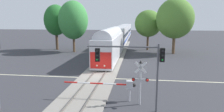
% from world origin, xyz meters
% --- Properties ---
extents(ground_plane, '(220.00, 220.00, 0.00)m').
position_xyz_m(ground_plane, '(0.00, 0.00, 0.00)').
color(ground_plane, '#333338').
extents(road_centre_stripe, '(44.00, 0.20, 0.01)m').
position_xyz_m(road_centre_stripe, '(0.00, 0.00, 0.00)').
color(road_centre_stripe, beige).
rests_on(road_centre_stripe, ground).
extents(railway_track, '(4.40, 80.00, 0.32)m').
position_xyz_m(railway_track, '(0.00, 0.00, 0.10)').
color(railway_track, gray).
rests_on(railway_track, ground).
extents(commuter_train, '(3.04, 62.22, 5.16)m').
position_xyz_m(commuter_train, '(0.00, 31.35, 2.74)').
color(commuter_train, silver).
rests_on(commuter_train, railway_track).
extents(crossing_gate_near, '(6.31, 0.40, 1.80)m').
position_xyz_m(crossing_gate_near, '(3.36, -6.54, 1.39)').
color(crossing_gate_near, '#B7B7BC').
rests_on(crossing_gate_near, ground).
extents(crossing_signal_mast, '(1.36, 0.44, 3.70)m').
position_xyz_m(crossing_signal_mast, '(4.99, -7.20, 2.27)').
color(crossing_signal_mast, '#B2B2B7').
rests_on(crossing_signal_mast, ground).
extents(traffic_signal_near_right, '(5.71, 0.38, 5.20)m').
position_xyz_m(traffic_signal_near_right, '(4.63, -8.42, 3.95)').
color(traffic_signal_near_right, '#4C4C51').
rests_on(traffic_signal_near_right, ground).
extents(elm_centre_background, '(6.02, 6.02, 8.96)m').
position_xyz_m(elm_centre_background, '(6.87, 24.11, 5.94)').
color(elm_centre_background, brown).
rests_on(elm_centre_background, ground).
extents(pine_left_background, '(5.31, 5.31, 10.17)m').
position_xyz_m(pine_left_background, '(-13.83, 21.89, 6.68)').
color(pine_left_background, '#4C3828').
rests_on(pine_left_background, ground).
extents(oak_far_right, '(7.36, 7.36, 11.01)m').
position_xyz_m(oak_far_right, '(11.86, 19.30, 7.03)').
color(oak_far_right, brown).
rests_on(oak_far_right, ground).
extents(oak_behind_train, '(6.18, 6.18, 10.73)m').
position_xyz_m(oak_behind_train, '(-8.83, 18.90, 6.72)').
color(oak_behind_train, brown).
rests_on(oak_behind_train, ground).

